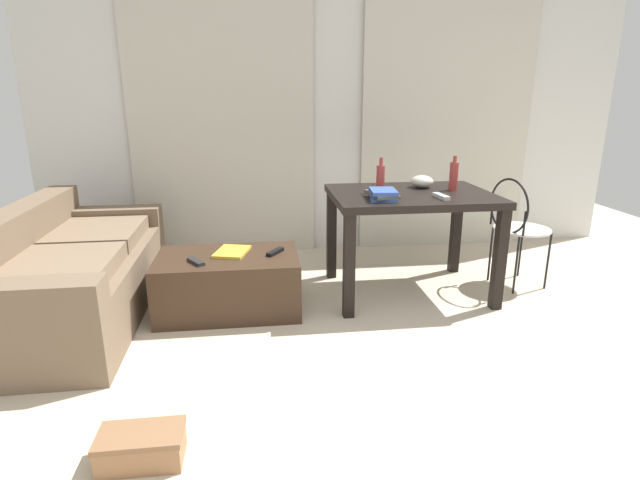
# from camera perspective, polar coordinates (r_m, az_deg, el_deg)

# --- Properties ---
(ground_plane) EXTENTS (7.48, 7.48, 0.00)m
(ground_plane) POSITION_cam_1_polar(r_m,az_deg,el_deg) (3.00, 7.82, -11.50)
(ground_plane) COLOR beige
(wall_back) EXTENTS (5.25, 0.10, 2.67)m
(wall_back) POSITION_cam_1_polar(r_m,az_deg,el_deg) (4.57, 1.92, 15.65)
(wall_back) COLOR silver
(wall_back) RESTS_ON ground
(curtains) EXTENTS (3.59, 0.03, 2.45)m
(curtains) POSITION_cam_1_polar(r_m,az_deg,el_deg) (4.49, 2.09, 14.27)
(curtains) COLOR beige
(curtains) RESTS_ON ground
(couch) EXTENTS (0.85, 1.83, 0.71)m
(couch) POSITION_cam_1_polar(r_m,az_deg,el_deg) (3.57, -27.05, -3.57)
(couch) COLOR brown
(couch) RESTS_ON ground
(coffee_table) EXTENTS (0.92, 0.58, 0.38)m
(coffee_table) POSITION_cam_1_polar(r_m,az_deg,el_deg) (3.36, -10.50, -4.90)
(coffee_table) COLOR #382619
(coffee_table) RESTS_ON ground
(craft_table) EXTENTS (1.11, 0.84, 0.74)m
(craft_table) POSITION_cam_1_polar(r_m,az_deg,el_deg) (3.54, 10.43, 3.70)
(craft_table) COLOR black
(craft_table) RESTS_ON ground
(wire_chair) EXTENTS (0.41, 0.44, 0.83)m
(wire_chair) POSITION_cam_1_polar(r_m,az_deg,el_deg) (3.90, 21.62, 2.09)
(wire_chair) COLOR silver
(wire_chair) RESTS_ON ground
(bottle_near) EXTENTS (0.06, 0.06, 0.24)m
(bottle_near) POSITION_cam_1_polar(r_m,az_deg,el_deg) (3.48, 7.00, 7.10)
(bottle_near) COLOR #99332D
(bottle_near) RESTS_ON craft_table
(bottle_far) EXTENTS (0.06, 0.06, 0.25)m
(bottle_far) POSITION_cam_1_polar(r_m,az_deg,el_deg) (3.65, 15.18, 7.18)
(bottle_far) COLOR #99332D
(bottle_far) RESTS_ON craft_table
(bowl) EXTENTS (0.16, 0.16, 0.09)m
(bowl) POSITION_cam_1_polar(r_m,az_deg,el_deg) (3.72, 11.69, 6.64)
(bowl) COLOR beige
(bowl) RESTS_ON craft_table
(book_stack) EXTENTS (0.20, 0.29, 0.07)m
(book_stack) POSITION_cam_1_polar(r_m,az_deg,el_deg) (3.26, 7.23, 5.25)
(book_stack) COLOR #33519E
(book_stack) RESTS_ON craft_table
(tv_remote_on_table) EXTENTS (0.06, 0.18, 0.02)m
(tv_remote_on_table) POSITION_cam_1_polar(r_m,az_deg,el_deg) (3.36, 13.79, 4.92)
(tv_remote_on_table) COLOR #B7B7B2
(tv_remote_on_table) RESTS_ON craft_table
(tv_remote_primary) EXTENTS (0.13, 0.16, 0.02)m
(tv_remote_primary) POSITION_cam_1_polar(r_m,az_deg,el_deg) (3.29, -5.20, -1.37)
(tv_remote_primary) COLOR black
(tv_remote_primary) RESTS_ON coffee_table
(tv_remote_secondary) EXTENTS (0.12, 0.16, 0.02)m
(tv_remote_secondary) POSITION_cam_1_polar(r_m,az_deg,el_deg) (3.19, -14.14, -2.43)
(tv_remote_secondary) COLOR #232326
(tv_remote_secondary) RESTS_ON coffee_table
(magazine) EXTENTS (0.26, 0.31, 0.02)m
(magazine) POSITION_cam_1_polar(r_m,az_deg,el_deg) (3.34, -10.13, -1.35)
(magazine) COLOR gold
(magazine) RESTS_ON coffee_table
(shoebox) EXTENTS (0.33, 0.19, 0.13)m
(shoebox) POSITION_cam_1_polar(r_m,az_deg,el_deg) (2.22, -19.92, -21.54)
(shoebox) COLOR #996B47
(shoebox) RESTS_ON ground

